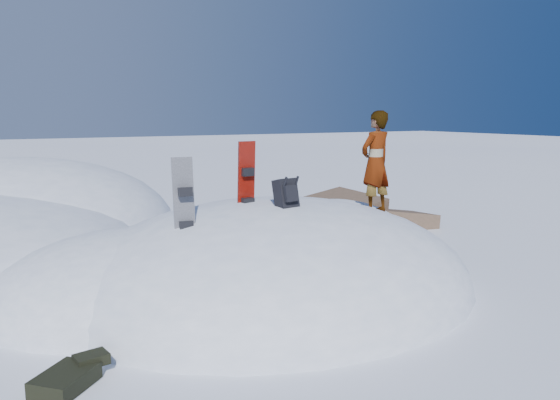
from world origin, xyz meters
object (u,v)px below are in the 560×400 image
backpack (286,193)px  person (376,162)px  snowboard_red (246,190)px  snowboard_dark (185,212)px

backpack → person: 2.30m
snowboard_red → person: person is taller
snowboard_red → backpack: (0.39, -0.63, 0.00)m
backpack → person: (2.20, 0.57, 0.35)m
snowboard_red → backpack: 0.74m
snowboard_dark → backpack: bearing=3.8°
snowboard_dark → snowboard_red: bearing=30.6°
snowboard_red → backpack: snowboard_red is taller
snowboard_red → snowboard_dark: snowboard_red is taller
backpack → snowboard_dark: bearing=168.5°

